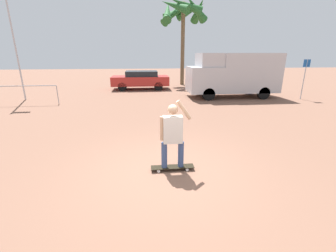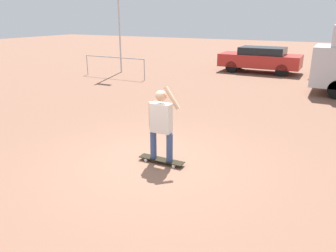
# 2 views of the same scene
# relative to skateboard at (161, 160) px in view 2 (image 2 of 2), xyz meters

# --- Properties ---
(ground_plane) EXTENTS (80.00, 80.00, 0.00)m
(ground_plane) POSITION_rel_skateboard_xyz_m (-0.17, -0.11, -0.08)
(ground_plane) COLOR brown
(skateboard) EXTENTS (1.06, 0.23, 0.09)m
(skateboard) POSITION_rel_skateboard_xyz_m (0.00, 0.00, 0.00)
(skateboard) COLOR black
(skateboard) RESTS_ON ground_plane
(person_skateboarder) EXTENTS (0.74, 0.24, 1.66)m
(person_skateboarder) POSITION_rel_skateboard_xyz_m (-0.00, 0.00, 0.91)
(person_skateboarder) COLOR #384C7A
(person_skateboarder) RESTS_ON skateboard
(parked_car_red) EXTENTS (4.49, 1.90, 1.44)m
(parked_car_red) POSITION_rel_skateboard_xyz_m (-0.87, 13.50, 0.71)
(parked_car_red) COLOR black
(parked_car_red) RESTS_ON ground_plane
(plaza_railing_segment) EXTENTS (3.76, 0.05, 1.08)m
(plaza_railing_segment) POSITION_rel_skateboard_xyz_m (-7.37, 8.31, 0.81)
(plaza_railing_segment) COLOR #99999E
(plaza_railing_segment) RESTS_ON ground_plane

